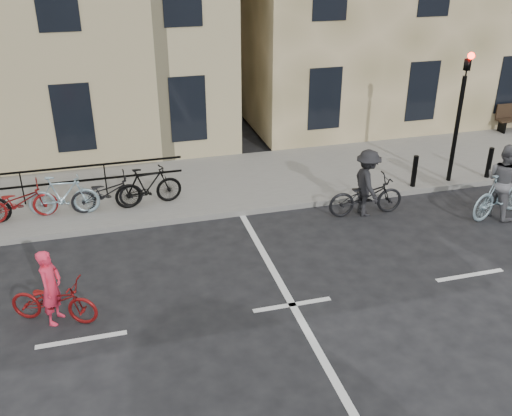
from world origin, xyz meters
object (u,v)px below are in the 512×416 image
object	(u,v)px
cyclist_pink	(53,297)
cyclist_dark	(366,190)
cyclist_grey	(502,188)
traffic_light	(461,102)

from	to	relation	value
cyclist_pink	cyclist_dark	world-z (taller)	cyclist_dark
cyclist_grey	traffic_light	bearing A→B (deg)	-12.74
cyclist_grey	cyclist_pink	bearing A→B (deg)	81.87
traffic_light	cyclist_dark	xyz separation A→B (m)	(-3.12, -1.06, -1.76)
cyclist_pink	cyclist_grey	world-z (taller)	cyclist_grey
traffic_light	cyclist_dark	bearing A→B (deg)	-161.26
traffic_light	cyclist_grey	world-z (taller)	traffic_light
traffic_light	cyclist_pink	xyz separation A→B (m)	(-10.65, -3.62, -1.93)
cyclist_pink	cyclist_grey	size ratio (longest dim) A/B	0.86
cyclist_pink	cyclist_grey	distance (m)	10.89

